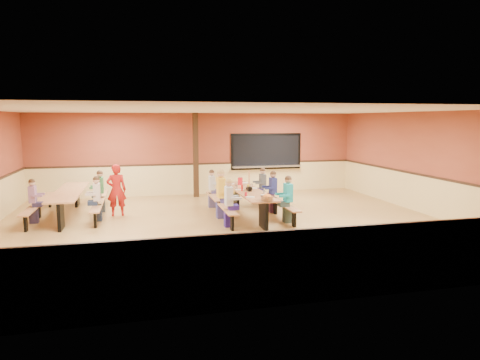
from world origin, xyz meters
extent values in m
plane|color=olive|center=(0.00, 0.00, 0.00)|extent=(12.00, 12.00, 0.00)
cube|color=brown|center=(0.00, 5.00, 1.50)|extent=(12.00, 0.04, 3.00)
cube|color=brown|center=(0.00, -5.00, 1.50)|extent=(12.00, 0.04, 3.00)
cube|color=brown|center=(6.00, 0.00, 1.50)|extent=(0.04, 10.00, 3.00)
cube|color=white|center=(0.00, 0.00, 3.00)|extent=(12.00, 10.00, 0.04)
cube|color=black|center=(2.60, 4.97, 1.55)|extent=(2.60, 0.06, 1.20)
cube|color=silver|center=(2.60, 4.88, 0.98)|extent=(2.70, 0.28, 0.06)
cube|color=black|center=(-0.20, 4.40, 1.50)|extent=(0.18, 0.18, 3.00)
cube|color=#B07145|center=(0.85, 1.03, 0.72)|extent=(0.75, 3.60, 0.04)
cube|color=black|center=(0.85, -0.52, 0.35)|extent=(0.08, 0.60, 0.70)
cube|color=black|center=(0.85, 2.58, 0.35)|extent=(0.08, 0.60, 0.70)
cube|color=#B07145|center=(0.03, 1.03, 0.43)|extent=(0.26, 3.60, 0.04)
cube|color=black|center=(0.03, 1.03, 0.21)|extent=(0.06, 0.18, 0.41)
cube|color=#B07145|center=(1.68, 1.03, 0.43)|extent=(0.26, 3.60, 0.04)
cube|color=black|center=(1.68, 1.03, 0.21)|extent=(0.06, 0.18, 0.41)
cube|color=#B07145|center=(-4.16, 2.13, 0.72)|extent=(0.75, 3.60, 0.04)
cube|color=black|center=(-4.16, 0.58, 0.35)|extent=(0.08, 0.60, 0.70)
cube|color=black|center=(-4.16, 3.68, 0.35)|extent=(0.08, 0.60, 0.70)
cube|color=#B07145|center=(-4.99, 2.13, 0.43)|extent=(0.26, 3.60, 0.04)
cube|color=black|center=(-4.99, 2.13, 0.21)|extent=(0.06, 0.18, 0.41)
cube|color=#B07145|center=(-3.34, 2.13, 0.43)|extent=(0.26, 3.60, 0.04)
cube|color=black|center=(-3.34, 2.13, 0.21)|extent=(0.06, 0.18, 0.41)
imported|color=#AB1713|center=(-2.84, 1.89, 0.75)|extent=(0.56, 0.38, 1.50)
cylinder|color=red|center=(0.88, 2.14, 0.85)|extent=(0.16, 0.16, 0.22)
cube|color=black|center=(0.84, 0.85, 0.80)|extent=(0.10, 0.14, 0.13)
cylinder|color=yellow|center=(0.85, 1.03, 0.82)|extent=(0.06, 0.06, 0.17)
cylinder|color=#B2140F|center=(0.66, 0.97, 0.82)|extent=(0.06, 0.06, 0.17)
cube|color=black|center=(0.92, 1.16, 0.77)|extent=(0.16, 0.16, 0.06)
cube|color=#B07145|center=(0.92, 1.16, 1.05)|extent=(0.02, 0.09, 0.50)
camera|label=1|loc=(-2.24, -10.74, 2.77)|focal=32.00mm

